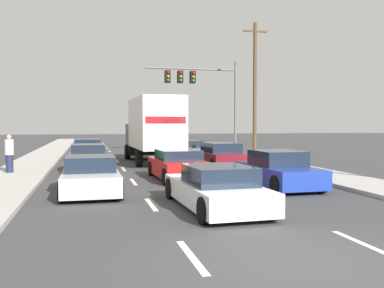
{
  "coord_description": "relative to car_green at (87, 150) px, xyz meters",
  "views": [
    {
      "loc": [
        -3.42,
        -6.45,
        2.3
      ],
      "look_at": [
        1.0,
        11.92,
        1.43
      ],
      "focal_mm": 40.29,
      "sensor_mm": 36.0,
      "label": 1
    }
  ],
  "objects": [
    {
      "name": "ground_plane",
      "position": [
        3.52,
        2.69,
        -0.61
      ],
      "size": [
        140.0,
        140.0,
        0.0
      ],
      "primitive_type": "plane",
      "color": "#3D3D3F"
    },
    {
      "name": "sidewalk_right",
      "position": [
        10.03,
        -2.31,
        -0.54
      ],
      "size": [
        2.53,
        80.0,
        0.14
      ],
      "primitive_type": "cube",
      "color": "#B2AFA8",
      "rests_on": "ground_plane"
    },
    {
      "name": "sidewalk_left",
      "position": [
        -3.0,
        -2.31,
        -0.54
      ],
      "size": [
        2.53,
        80.0,
        0.14
      ],
      "primitive_type": "cube",
      "color": "#B2AFA8",
      "rests_on": "ground_plane"
    },
    {
      "name": "lane_markings",
      "position": [
        3.52,
        -1.57,
        -0.61
      ],
      "size": [
        3.54,
        52.0,
        0.01
      ],
      "color": "silver",
      "rests_on": "ground_plane"
    },
    {
      "name": "car_green",
      "position": [
        0.0,
        0.0,
        0.0
      ],
      "size": [
        1.98,
        4.26,
        1.35
      ],
      "color": "#196B38",
      "rests_on": "ground_plane"
    },
    {
      "name": "car_orange",
      "position": [
        0.02,
        -7.58,
        -0.0
      ],
      "size": [
        1.97,
        4.25,
        1.35
      ],
      "color": "orange",
      "rests_on": "ground_plane"
    },
    {
      "name": "car_silver",
      "position": [
        0.14,
        -14.11,
        -0.04
      ],
      "size": [
        1.92,
        4.24,
        1.25
      ],
      "color": "#B7BABF",
      "rests_on": "ground_plane"
    },
    {
      "name": "box_truck",
      "position": [
        3.76,
        -3.62,
        1.52
      ],
      "size": [
        2.67,
        8.36,
        3.79
      ],
      "color": "white",
      "rests_on": "ground_plane"
    },
    {
      "name": "car_red",
      "position": [
        3.74,
        -11.17,
        -0.03
      ],
      "size": [
        2.08,
        4.28,
        1.23
      ],
      "color": "red",
      "rests_on": "ground_plane"
    },
    {
      "name": "car_white",
      "position": [
        3.46,
        -17.58,
        -0.07
      ],
      "size": [
        2.06,
        4.69,
        1.2
      ],
      "color": "white",
      "rests_on": "ground_plane"
    },
    {
      "name": "car_gray",
      "position": [
        6.82,
        -0.13,
        -0.06
      ],
      "size": [
        2.0,
        4.15,
        1.2
      ],
      "color": "slate",
      "rests_on": "ground_plane"
    },
    {
      "name": "car_maroon",
      "position": [
        6.82,
        -6.98,
        0.0
      ],
      "size": [
        2.04,
        4.45,
        1.34
      ],
      "color": "maroon",
      "rests_on": "ground_plane"
    },
    {
      "name": "car_blue",
      "position": [
        6.82,
        -14.23,
        -0.01
      ],
      "size": [
        1.96,
        4.29,
        1.34
      ],
      "color": "#1E389E",
      "rests_on": "ground_plane"
    },
    {
      "name": "traffic_signal_mast",
      "position": [
        8.48,
        4.68,
        4.91
      ],
      "size": [
        7.48,
        0.69,
        7.41
      ],
      "color": "#595B56",
      "rests_on": "ground_plane"
    },
    {
      "name": "utility_pole_mid",
      "position": [
        11.85,
        0.62,
        4.33
      ],
      "size": [
        1.8,
        0.28,
        9.6
      ],
      "color": "brown",
      "rests_on": "ground_plane"
    },
    {
      "name": "pedestrian_near_corner",
      "position": [
        -3.37,
        -8.16,
        0.37
      ],
      "size": [
        0.38,
        0.38,
        1.7
      ],
      "color": "#1E233F",
      "rests_on": "sidewalk_left"
    }
  ]
}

